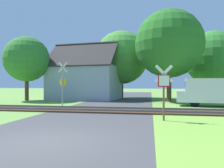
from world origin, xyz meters
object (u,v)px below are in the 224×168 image
object	(u,v)px
house	(86,81)
tree_center	(121,58)
tree_far	(213,58)
mail_truck	(211,91)
stop_sign_near	(164,87)
tree_right	(169,44)
crossing_sign_far	(63,81)
tree_left	(27,59)

from	to	relation	value
house	tree_center	xyz separation A→B (m)	(3.93, 2.49, 3.02)
tree_far	mail_truck	world-z (taller)	tree_far
stop_sign_near	tree_far	world-z (taller)	tree_far
tree_far	stop_sign_near	bearing A→B (deg)	-111.30
tree_right	mail_truck	size ratio (longest dim) A/B	1.86
house	tree_far	size ratio (longest dim) A/B	1.02
house	tree_far	distance (m)	15.88
house	tree_far	xyz separation A→B (m)	(15.17, 3.73, 2.83)
tree_far	house	bearing A→B (deg)	-166.21
tree_right	tree_center	bearing A→B (deg)	140.81
tree_center	crossing_sign_far	bearing A→B (deg)	-107.47
tree_center	mail_truck	size ratio (longest dim) A/B	1.68
crossing_sign_far	house	world-z (taller)	house
house	tree_left	distance (m)	6.98
tree_right	mail_truck	world-z (taller)	tree_right
house	tree_right	size ratio (longest dim) A/B	0.91
house	tree_left	xyz separation A→B (m)	(-5.74, -3.20, 2.37)
crossing_sign_far	tree_right	size ratio (longest dim) A/B	0.38
tree_far	tree_right	size ratio (longest dim) A/B	0.89
tree_left	tree_right	xyz separation A→B (m)	(15.18, 1.20, 1.42)
house	crossing_sign_far	bearing A→B (deg)	-80.46
crossing_sign_far	tree_far	xyz separation A→B (m)	(14.63, 11.99, 2.92)
stop_sign_near	mail_truck	xyz separation A→B (m)	(4.11, 7.62, -0.41)
house	tree_right	bearing A→B (deg)	-6.22
stop_sign_near	house	size ratio (longest dim) A/B	0.32
tree_left	stop_sign_near	bearing A→B (deg)	-37.84
tree_left	tree_far	distance (m)	22.03
crossing_sign_far	tree_far	size ratio (longest dim) A/B	0.43
stop_sign_near	crossing_sign_far	bearing A→B (deg)	-47.28
stop_sign_near	crossing_sign_far	size ratio (longest dim) A/B	0.76
house	tree_center	bearing A→B (deg)	38.10
house	tree_right	distance (m)	10.37
house	tree_center	distance (m)	5.55
tree_left	tree_right	bearing A→B (deg)	4.52
crossing_sign_far	mail_truck	bearing A→B (deg)	19.32
stop_sign_near	tree_right	bearing A→B (deg)	-106.02
tree_center	tree_far	bearing A→B (deg)	6.27
tree_left	mail_truck	world-z (taller)	tree_left
house	mail_truck	distance (m)	13.95
crossing_sign_far	house	size ratio (longest dim) A/B	0.42
crossing_sign_far	tree_center	bearing A→B (deg)	83.01
tree_far	crossing_sign_far	bearing A→B (deg)	-140.64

